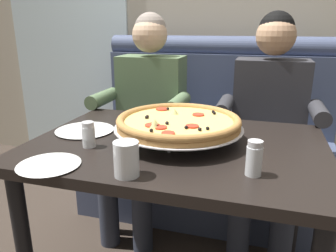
{
  "coord_description": "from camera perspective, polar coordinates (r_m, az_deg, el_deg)",
  "views": [
    {
      "loc": [
        0.32,
        -1.19,
        1.2
      ],
      "look_at": [
        -0.04,
        0.02,
        0.81
      ],
      "focal_mm": 34.82,
      "sensor_mm": 36.0,
      "label": 1
    }
  ],
  "objects": [
    {
      "name": "window_panel",
      "position": [
        3.06,
        -17.48,
        20.23
      ],
      "size": [
        1.1,
        0.02,
        2.8
      ],
      "primitive_type": "cube",
      "color": "white",
      "rests_on": "ground_plane"
    },
    {
      "name": "booth_bench",
      "position": [
        2.24,
        7.32,
        -3.88
      ],
      "size": [
        1.59,
        0.78,
        1.13
      ],
      "color": "#424C6B",
      "rests_on": "ground_plane"
    },
    {
      "name": "dining_table",
      "position": [
        1.35,
        1.52,
        -6.81
      ],
      "size": [
        1.16,
        0.82,
        0.75
      ],
      "color": "black",
      "rests_on": "ground_plane"
    },
    {
      "name": "diner_left",
      "position": [
        1.98,
        -3.85,
        2.92
      ],
      "size": [
        0.54,
        0.64,
        1.27
      ],
      "color": "#2D3342",
      "rests_on": "ground_plane"
    },
    {
      "name": "diner_right",
      "position": [
        1.87,
        17.18,
        1.27
      ],
      "size": [
        0.54,
        0.64,
        1.27
      ],
      "color": "#2D3342",
      "rests_on": "ground_plane"
    },
    {
      "name": "pizza",
      "position": [
        1.31,
        1.93,
        0.63
      ],
      "size": [
        0.52,
        0.52,
        0.11
      ],
      "color": "silver",
      "rests_on": "dining_table"
    },
    {
      "name": "shaker_oregano",
      "position": [
        1.05,
        14.81,
        -5.89
      ],
      "size": [
        0.05,
        0.05,
        0.11
      ],
      "color": "white",
      "rests_on": "dining_table"
    },
    {
      "name": "shaker_parmesan",
      "position": [
        1.29,
        -13.73,
        -1.76
      ],
      "size": [
        0.05,
        0.05,
        0.1
      ],
      "color": "white",
      "rests_on": "dining_table"
    },
    {
      "name": "plate_near_left",
      "position": [
        1.49,
        -14.36,
        -0.48
      ],
      "size": [
        0.26,
        0.26,
        0.02
      ],
      "color": "white",
      "rests_on": "dining_table"
    },
    {
      "name": "plate_near_right",
      "position": [
        1.16,
        -20.14,
        -6.11
      ],
      "size": [
        0.21,
        0.21,
        0.02
      ],
      "color": "white",
      "rests_on": "dining_table"
    },
    {
      "name": "drinking_glass",
      "position": [
        1.02,
        -7.29,
        -6.08
      ],
      "size": [
        0.08,
        0.08,
        0.11
      ],
      "color": "silver",
      "rests_on": "dining_table"
    },
    {
      "name": "patio_chair",
      "position": [
        3.87,
        -10.44,
        6.85
      ],
      "size": [
        0.4,
        0.4,
        0.86
      ],
      "color": "black",
      "rests_on": "ground_plane"
    }
  ]
}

